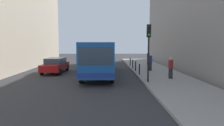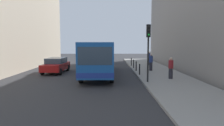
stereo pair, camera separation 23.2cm
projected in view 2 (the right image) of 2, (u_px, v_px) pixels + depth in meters
The scene contains 14 objects.
ground_plane at pixel (100, 80), 16.55m from camera, with size 80.00×80.00×0.00m, color #2D2D30.
sidewalk at pixel (166, 79), 16.58m from camera, with size 4.40×40.00×0.15m, color gray.
building_right at pixel (220, 2), 19.93m from camera, with size 7.00×32.00×13.90m, color gray.
bus at pixel (98, 56), 18.97m from camera, with size 2.72×11.06×3.00m.
car_beside_bus at pixel (56, 65), 20.33m from camera, with size 1.98×4.46×1.48m.
car_behind_bus at pixel (102, 58), 29.52m from camera, with size 2.06×4.49×1.48m.
traffic_light at pixel (148, 42), 14.49m from camera, with size 0.28×0.33×4.10m.
bollard_near at pixel (140, 69), 18.15m from camera, with size 0.11×0.11×0.95m, color black.
bollard_mid at pixel (136, 66), 20.58m from camera, with size 0.11×0.11×0.95m, color black.
bollard_far at pixel (133, 64), 23.02m from camera, with size 0.11×0.11×0.95m, color black.
bollard_farthest at pixel (131, 62), 25.46m from camera, with size 0.11×0.11×0.95m, color black.
pedestrian_near_signal at pixel (171, 68), 16.05m from camera, with size 0.38×0.38×1.68m.
pedestrian_mid_sidewalk at pixel (151, 62), 20.77m from camera, with size 0.38×0.38×1.73m.
pedestrian_far_sidewalk at pixel (149, 58), 25.82m from camera, with size 0.38×0.38×1.74m.
Camera 2 is at (0.88, -16.35, 2.95)m, focal length 32.85 mm.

